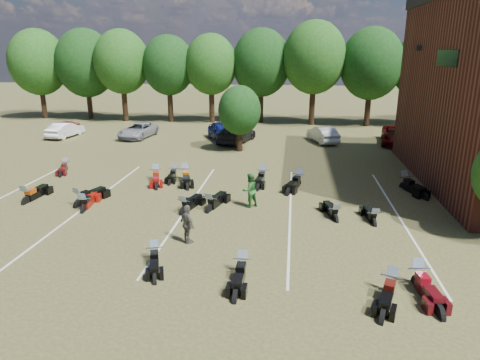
% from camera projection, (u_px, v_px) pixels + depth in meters
% --- Properties ---
extents(ground, '(160.00, 160.00, 0.00)m').
position_uv_depth(ground, '(241.00, 236.00, 17.72)').
color(ground, brown).
rests_on(ground, ground).
extents(car_0, '(1.81, 4.02, 1.34)m').
position_uv_depth(car_0, '(63.00, 129.00, 37.92)').
color(car_0, maroon).
rests_on(car_0, ground).
extents(car_1, '(1.84, 4.10, 1.31)m').
position_uv_depth(car_1, '(65.00, 130.00, 37.64)').
color(car_1, silver).
rests_on(car_1, ground).
extents(car_2, '(2.63, 4.84, 1.29)m').
position_uv_depth(car_2, '(138.00, 130.00, 37.43)').
color(car_2, '#919399').
rests_on(car_2, ground).
extents(car_3, '(3.20, 5.38, 1.46)m').
position_uv_depth(car_3, '(236.00, 134.00, 35.48)').
color(car_3, black).
rests_on(car_3, ground).
extents(car_4, '(3.54, 4.97, 1.57)m').
position_uv_depth(car_4, '(222.00, 132.00, 36.12)').
color(car_4, '#0C1556').
rests_on(car_4, ground).
extents(car_5, '(2.64, 4.28, 1.33)m').
position_uv_depth(car_5, '(323.00, 134.00, 35.53)').
color(car_5, silver).
rests_on(car_5, ground).
extents(car_6, '(3.35, 5.64, 1.47)m').
position_uv_depth(car_6, '(397.00, 135.00, 34.92)').
color(car_6, '#5C0805').
rests_on(car_6, ground).
extents(car_7, '(2.03, 4.89, 1.41)m').
position_uv_depth(car_7, '(422.00, 136.00, 34.46)').
color(car_7, '#3B3B40').
rests_on(car_7, ground).
extents(person_green, '(1.05, 1.03, 1.71)m').
position_uv_depth(person_green, '(250.00, 190.00, 20.79)').
color(person_green, '#266528').
rests_on(person_green, ground).
extents(person_grey, '(0.93, 0.95, 1.60)m').
position_uv_depth(person_grey, '(188.00, 224.00, 16.87)').
color(person_grey, '#555149').
rests_on(person_grey, ground).
extents(motorcycle_3, '(1.21, 2.10, 1.11)m').
position_uv_depth(motorcycle_3, '(155.00, 261.00, 15.60)').
color(motorcycle_3, black).
rests_on(motorcycle_3, ground).
extents(motorcycle_4, '(0.74, 2.18, 1.21)m').
position_uv_depth(motorcycle_4, '(242.00, 274.00, 14.69)').
color(motorcycle_4, black).
rests_on(motorcycle_4, ground).
extents(motorcycle_5, '(1.37, 2.30, 1.22)m').
position_uv_depth(motorcycle_5, '(390.00, 293.00, 13.55)').
color(motorcycle_5, black).
rests_on(motorcycle_5, ground).
extents(motorcycle_6, '(1.01, 2.39, 1.29)m').
position_uv_depth(motorcycle_6, '(417.00, 286.00, 13.99)').
color(motorcycle_6, '#40090E').
rests_on(motorcycle_6, ground).
extents(motorcycle_7, '(1.03, 2.39, 1.29)m').
position_uv_depth(motorcycle_7, '(84.00, 211.00, 20.43)').
color(motorcycle_7, maroon).
rests_on(motorcycle_7, ground).
extents(motorcycle_8, '(0.92, 2.45, 1.34)m').
position_uv_depth(motorcycle_8, '(27.00, 203.00, 21.53)').
color(motorcycle_8, black).
rests_on(motorcycle_8, ground).
extents(motorcycle_9, '(1.58, 2.61, 1.39)m').
position_uv_depth(motorcycle_9, '(80.00, 206.00, 21.12)').
color(motorcycle_9, black).
rests_on(motorcycle_9, ground).
extents(motorcycle_10, '(1.32, 2.41, 1.28)m').
position_uv_depth(motorcycle_10, '(184.00, 213.00, 20.18)').
color(motorcycle_10, black).
rests_on(motorcycle_10, ground).
extents(motorcycle_11, '(1.35, 2.50, 1.33)m').
position_uv_depth(motorcycle_11, '(210.00, 211.00, 20.45)').
color(motorcycle_11, black).
rests_on(motorcycle_11, ground).
extents(motorcycle_12, '(0.87, 2.07, 1.12)m').
position_uv_depth(motorcycle_12, '(374.00, 225.00, 18.87)').
color(motorcycle_12, black).
rests_on(motorcycle_12, ground).
extents(motorcycle_13, '(1.16, 2.23, 1.19)m').
position_uv_depth(motorcycle_13, '(335.00, 221.00, 19.31)').
color(motorcycle_13, black).
rests_on(motorcycle_13, ground).
extents(motorcycle_14, '(1.19, 2.12, 1.13)m').
position_uv_depth(motorcycle_14, '(66.00, 170.00, 27.41)').
color(motorcycle_14, '#3F090C').
rests_on(motorcycle_14, ground).
extents(motorcycle_15, '(1.44, 2.48, 1.32)m').
position_uv_depth(motorcycle_15, '(156.00, 180.00, 25.36)').
color(motorcycle_15, maroon).
rests_on(motorcycle_15, ground).
extents(motorcycle_16, '(0.81, 2.09, 1.14)m').
position_uv_depth(motorcycle_16, '(175.00, 177.00, 25.92)').
color(motorcycle_16, black).
rests_on(motorcycle_16, ground).
extents(motorcycle_17, '(1.50, 2.61, 1.39)m').
position_uv_depth(motorcycle_17, '(186.00, 180.00, 25.39)').
color(motorcycle_17, black).
rests_on(motorcycle_17, ground).
extents(motorcycle_18, '(1.47, 2.53, 1.35)m').
position_uv_depth(motorcycle_18, '(298.00, 185.00, 24.33)').
color(motorcycle_18, black).
rests_on(motorcycle_18, ground).
extents(motorcycle_19, '(0.94, 2.43, 1.32)m').
position_uv_depth(motorcycle_19, '(262.00, 181.00, 25.18)').
color(motorcycle_19, black).
rests_on(motorcycle_19, ground).
extents(motorcycle_20, '(1.59, 2.60, 1.38)m').
position_uv_depth(motorcycle_20, '(404.00, 189.00, 23.78)').
color(motorcycle_20, black).
rests_on(motorcycle_20, ground).
extents(tree_line, '(56.00, 6.00, 9.79)m').
position_uv_depth(tree_line, '(266.00, 61.00, 43.52)').
color(tree_line, black).
rests_on(tree_line, ground).
extents(young_tree_midfield, '(3.20, 3.20, 4.70)m').
position_uv_depth(young_tree_midfield, '(239.00, 110.00, 31.76)').
color(young_tree_midfield, black).
rests_on(young_tree_midfield, ground).
extents(parking_lines, '(20.10, 14.00, 0.01)m').
position_uv_depth(parking_lines, '(188.00, 207.00, 20.92)').
color(parking_lines, silver).
rests_on(parking_lines, ground).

